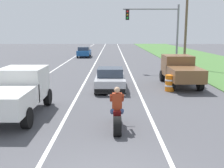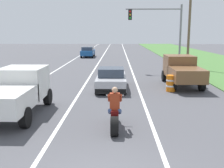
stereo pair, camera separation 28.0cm
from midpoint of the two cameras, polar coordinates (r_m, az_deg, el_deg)
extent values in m
cube|color=white|center=(26.28, -12.59, 2.77)|extent=(0.14, 120.00, 0.01)
cube|color=white|center=(25.70, 3.30, 2.84)|extent=(0.14, 120.00, 0.01)
cube|color=white|center=(25.74, -4.74, 2.83)|extent=(0.14, 120.00, 0.01)
cylinder|color=black|center=(9.53, 0.24, -8.87)|extent=(0.28, 0.69, 0.69)
cylinder|color=black|center=(11.01, 0.21, -6.31)|extent=(0.12, 0.63, 0.63)
cube|color=#590F0F|center=(10.23, 0.22, -5.92)|extent=(0.28, 1.10, 0.36)
cylinder|color=#B2B2B7|center=(10.83, 0.21, -4.59)|extent=(0.08, 0.36, 0.73)
cylinder|color=#A5A5AA|center=(10.70, 0.21, -2.39)|extent=(0.70, 0.05, 0.05)
cube|color=#993319|center=(9.88, 0.23, -3.64)|extent=(0.36, 0.24, 0.60)
sphere|color=tan|center=(9.78, 0.23, -1.25)|extent=(0.22, 0.22, 0.22)
cylinder|color=#384C7A|center=(10.02, -0.81, -5.81)|extent=(0.14, 0.47, 0.32)
cylinder|color=#993319|center=(10.16, -1.02, -2.94)|extent=(0.10, 0.51, 0.40)
cylinder|color=#384C7A|center=(10.02, 1.27, -5.81)|extent=(0.14, 0.47, 0.32)
cylinder|color=#993319|center=(10.16, 1.47, -2.94)|extent=(0.10, 0.51, 0.40)
cube|color=#B7B7BC|center=(17.29, -0.86, 0.72)|extent=(1.80, 4.30, 0.64)
cube|color=#333D4C|center=(17.00, -0.88, 2.53)|extent=(1.56, 1.70, 0.52)
cube|color=black|center=(15.33, -0.97, -1.50)|extent=(1.76, 0.20, 0.28)
cylinder|color=black|center=(18.93, -3.21, 0.95)|extent=(0.24, 0.64, 0.64)
cylinder|color=black|center=(18.91, 1.63, 0.95)|extent=(0.24, 0.64, 0.64)
cylinder|color=black|center=(15.80, -3.85, -1.04)|extent=(0.24, 0.64, 0.64)
cylinder|color=black|center=(15.77, 1.96, -1.04)|extent=(0.24, 0.64, 0.64)
cube|color=silver|center=(13.17, -18.61, 0.29)|extent=(1.90, 2.10, 1.40)
cube|color=#333D4C|center=(13.44, -18.24, 2.18)|extent=(1.67, 0.29, 0.57)
cube|color=silver|center=(11.17, -22.14, -3.33)|extent=(1.90, 2.70, 0.80)
cylinder|color=black|center=(14.38, -20.69, -2.58)|extent=(0.28, 0.80, 0.80)
cylinder|color=black|center=(13.86, -13.94, -2.68)|extent=(0.28, 0.80, 0.80)
cylinder|color=black|center=(10.75, -18.19, -6.81)|extent=(0.28, 0.80, 0.80)
cube|color=brown|center=(19.64, 13.09, 3.87)|extent=(1.90, 2.10, 1.40)
cube|color=#333D4C|center=(19.94, 12.91, 5.09)|extent=(1.67, 0.29, 0.57)
cube|color=brown|center=(17.51, 14.69, 1.99)|extent=(1.90, 2.70, 0.80)
cylinder|color=black|center=(20.36, 10.10, 1.72)|extent=(0.28, 0.80, 0.80)
cylinder|color=black|center=(20.73, 14.84, 1.68)|extent=(0.28, 0.80, 0.80)
cylinder|color=black|center=(17.12, 12.03, -0.06)|extent=(0.28, 0.80, 0.80)
cylinder|color=black|center=(17.57, 17.59, -0.06)|extent=(0.28, 0.80, 0.80)
cylinder|color=gray|center=(25.70, 13.21, 9.28)|extent=(0.18, 0.18, 6.00)
cylinder|color=gray|center=(25.33, 7.80, 15.33)|extent=(4.96, 0.12, 0.12)
cube|color=black|center=(25.11, 2.91, 14.31)|extent=(0.32, 0.24, 0.90)
sphere|color=red|center=(24.99, 2.93, 14.97)|extent=(0.16, 0.16, 0.16)
sphere|color=orange|center=(24.97, 2.93, 14.33)|extent=(0.16, 0.16, 0.16)
sphere|color=green|center=(24.95, 2.92, 13.69)|extent=(0.16, 0.16, 0.16)
cylinder|color=brown|center=(28.13, 14.97, 11.63)|extent=(0.24, 0.24, 8.28)
cylinder|color=orange|center=(16.94, 11.55, 0.19)|extent=(0.56, 0.56, 1.00)
cylinder|color=white|center=(16.91, 11.58, 0.86)|extent=(0.58, 0.58, 0.10)
cylinder|color=white|center=(16.97, 11.53, -0.31)|extent=(0.58, 0.58, 0.10)
cube|color=#194C8C|center=(39.96, -6.10, 6.56)|extent=(1.76, 4.00, 0.70)
cube|color=#333D4C|center=(39.72, -6.15, 7.41)|extent=(1.56, 2.00, 0.50)
cylinder|color=black|center=(41.46, -6.99, 6.21)|extent=(0.20, 0.60, 0.60)
cylinder|color=black|center=(41.30, -4.78, 6.24)|extent=(0.20, 0.60, 0.60)
cylinder|color=black|center=(38.69, -7.49, 5.88)|extent=(0.20, 0.60, 0.60)
cylinder|color=black|center=(38.52, -5.12, 5.90)|extent=(0.20, 0.60, 0.60)
camera|label=1|loc=(0.14, -90.59, -0.11)|focal=43.53mm
camera|label=2|loc=(0.14, 89.41, 0.11)|focal=43.53mm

